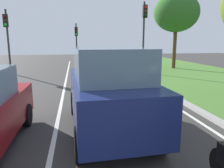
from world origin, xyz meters
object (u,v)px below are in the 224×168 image
at_px(traffic_light_near_right, 144,26).
at_px(traffic_light_overhead_left, 7,32).
at_px(traffic_light_far_median, 76,38).
at_px(car_suv_ahead, 108,89).
at_px(tree_roadside_far, 176,13).

relative_size(traffic_light_near_right, traffic_light_overhead_left, 1.11).
bearing_deg(traffic_light_near_right, traffic_light_far_median, 122.22).
xyz_separation_m(traffic_light_overhead_left, traffic_light_far_median, (5.08, 6.06, -0.32)).
height_order(traffic_light_near_right, traffic_light_overhead_left, traffic_light_near_right).
relative_size(traffic_light_near_right, traffic_light_far_median, 1.24).
bearing_deg(traffic_light_near_right, car_suv_ahead, -112.75).
bearing_deg(tree_roadside_far, car_suv_ahead, -122.06).
xyz_separation_m(car_suv_ahead, traffic_light_far_median, (-0.60, 17.77, 1.64)).
distance_m(car_suv_ahead, traffic_light_overhead_left, 13.16).
bearing_deg(car_suv_ahead, traffic_light_near_right, 65.20).
bearing_deg(traffic_light_overhead_left, traffic_light_near_right, -9.25).
height_order(traffic_light_overhead_left, tree_roadside_far, tree_roadside_far).
height_order(traffic_light_near_right, traffic_light_far_median, traffic_light_near_right).
bearing_deg(traffic_light_far_median, traffic_light_near_right, -57.78).
xyz_separation_m(traffic_light_far_median, tree_roadside_far, (8.46, -5.22, 2.01)).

